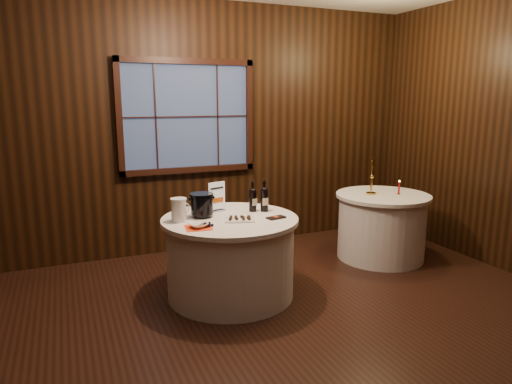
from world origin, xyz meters
name	(u,v)px	position (x,y,z in m)	size (l,w,h in m)	color
ground	(275,345)	(0.00, 0.00, 0.00)	(6.00, 6.00, 0.00)	black
back_wall	(187,126)	(0.00, 2.48, 1.54)	(6.00, 0.10, 3.00)	black
main_table	(230,256)	(0.00, 1.00, 0.39)	(1.28, 1.28, 0.77)	silver
side_table	(381,226)	(2.00, 1.30, 0.39)	(1.08, 1.08, 0.77)	silver
sign_stand	(216,201)	(-0.05, 1.26, 0.87)	(0.18, 0.13, 0.31)	#B5B5BD
port_bottle_left	(253,198)	(0.29, 1.14, 0.90)	(0.07, 0.08, 0.31)	black
port_bottle_right	(264,197)	(0.39, 1.09, 0.91)	(0.08, 0.08, 0.32)	black
ice_bucket	(202,205)	(-0.23, 1.12, 0.89)	(0.22, 0.22, 0.23)	black
chocolate_plate	(240,219)	(0.04, 0.86, 0.79)	(0.31, 0.26, 0.04)	white
chocolate_box	(276,218)	(0.38, 0.80, 0.78)	(0.17, 0.09, 0.01)	black
grape_bunch	(207,225)	(-0.29, 0.78, 0.79)	(0.17, 0.07, 0.04)	black
glass_pitcher	(179,210)	(-0.47, 1.06, 0.88)	(0.19, 0.15, 0.21)	white
orange_napkin	(198,228)	(-0.37, 0.78, 0.77)	(0.22, 0.22, 0.00)	#ED3E14
cracker_bowl	(198,225)	(-0.37, 0.78, 0.79)	(0.16, 0.16, 0.04)	white
brass_candlestick	(372,182)	(1.86, 1.35, 0.92)	(0.12, 0.12, 0.41)	gold
red_candle	(399,189)	(2.15, 1.21, 0.84)	(0.05, 0.05, 0.17)	gold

